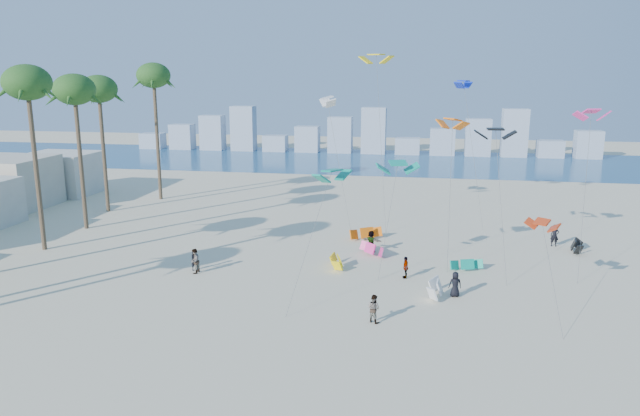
# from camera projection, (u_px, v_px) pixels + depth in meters

# --- Properties ---
(ground) EXTENTS (220.00, 220.00, 0.00)m
(ground) POSITION_uv_depth(u_px,v_px,m) (211.00, 356.00, 31.19)
(ground) COLOR beige
(ground) RESTS_ON ground
(ocean) EXTENTS (220.00, 220.00, 0.00)m
(ocean) POSITION_uv_depth(u_px,v_px,m) (360.00, 161.00, 100.33)
(ocean) COLOR navy
(ocean) RESTS_ON ground
(kitesurfer_near) EXTENTS (0.61, 0.68, 1.55)m
(kitesurfer_near) POSITION_uv_depth(u_px,v_px,m) (194.00, 260.00, 44.61)
(kitesurfer_near) COLOR black
(kitesurfer_near) RESTS_ON ground
(kitesurfer_mid) EXTENTS (1.06, 1.00, 1.72)m
(kitesurfer_mid) POSITION_uv_depth(u_px,v_px,m) (374.00, 308.00, 35.26)
(kitesurfer_mid) COLOR gray
(kitesurfer_mid) RESTS_ON ground
(kitesurfers_far) EXTENTS (32.63, 16.98, 1.88)m
(kitesurfers_far) POSITION_uv_depth(u_px,v_px,m) (422.00, 264.00, 43.32)
(kitesurfers_far) COLOR black
(kitesurfers_far) RESTS_ON ground
(grounded_kites) EXTENTS (20.11, 15.77, 1.02)m
(grounded_kites) POSITION_uv_depth(u_px,v_px,m) (422.00, 255.00, 46.89)
(grounded_kites) COLOR yellow
(grounded_kites) RESTS_ON ground
(flying_kites) EXTENTS (24.34, 29.20, 16.70)m
(flying_kites) POSITION_uv_depth(u_px,v_px,m) (418.00, 113.00, 48.06)
(flying_kites) COLOR #0C9278
(flying_kites) RESTS_ON ground
(palm_row) EXTENTS (6.87, 44.80, 15.66)m
(palm_row) POSITION_uv_depth(u_px,v_px,m) (26.00, 99.00, 47.50)
(palm_row) COLOR brown
(palm_row) RESTS_ON ground
(distant_skyline) EXTENTS (85.00, 3.00, 8.40)m
(distant_skyline) POSITION_uv_depth(u_px,v_px,m) (360.00, 136.00, 109.45)
(distant_skyline) COLOR #9EADBF
(distant_skyline) RESTS_ON ground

